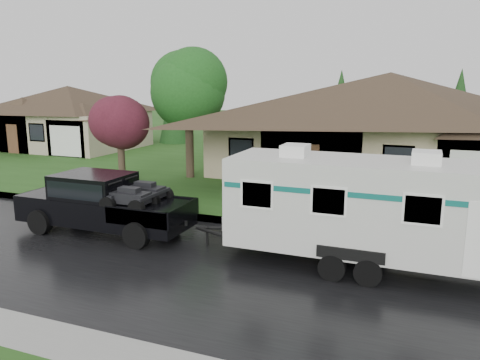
{
  "coord_description": "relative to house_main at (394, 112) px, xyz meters",
  "views": [
    {
      "loc": [
        3.92,
        -13.36,
        5.19
      ],
      "look_at": [
        -2.14,
        2.0,
        1.75
      ],
      "focal_mm": 35.0,
      "sensor_mm": 36.0,
      "label": 1
    }
  ],
  "objects": [
    {
      "name": "tree_left_green",
      "position": [
        -10.06,
        -4.95,
        1.28
      ],
      "size": [
        4.11,
        4.11,
        6.8
      ],
      "color": "#382B1E",
      "rests_on": "lawn"
    },
    {
      "name": "travel_trailer",
      "position": [
        0.08,
        -14.18,
        -1.76
      ],
      "size": [
        7.68,
        2.7,
        3.45
      ],
      "color": "beige",
      "rests_on": "ground"
    },
    {
      "name": "lawn",
      "position": [
        -2.29,
        1.16,
        -3.52
      ],
      "size": [
        140.0,
        26.0,
        0.15
      ],
      "primitive_type": "cube",
      "color": "#224A17",
      "rests_on": "ground"
    },
    {
      "name": "house_main",
      "position": [
        0.0,
        0.0,
        0.0
      ],
      "size": [
        19.44,
        10.8,
        6.9
      ],
      "color": "tan",
      "rests_on": "lawn"
    },
    {
      "name": "pickup_truck",
      "position": [
        -8.74,
        -14.18,
        -2.48
      ],
      "size": [
        6.23,
        2.37,
        2.08
      ],
      "color": "black",
      "rests_on": "ground"
    },
    {
      "name": "curb",
      "position": [
        -2.29,
        -11.59,
        -3.52
      ],
      "size": [
        140.0,
        0.5,
        0.15
      ],
      "primitive_type": "cube",
      "color": "gray",
      "rests_on": "ground"
    },
    {
      "name": "house_far",
      "position": [
        -24.07,
        2.02,
        -0.62
      ],
      "size": [
        10.8,
        8.64,
        5.8
      ],
      "color": "tan",
      "rests_on": "lawn"
    },
    {
      "name": "shrub_row",
      "position": [
        -0.29,
        -4.54,
        -2.94
      ],
      "size": [
        13.6,
        1.0,
        1.0
      ],
      "color": "#143814",
      "rests_on": "lawn"
    },
    {
      "name": "ground",
      "position": [
        -2.29,
        -13.84,
        -3.59
      ],
      "size": [
        140.0,
        140.0,
        0.0
      ],
      "primitive_type": "plane",
      "color": "#224A17",
      "rests_on": "ground"
    },
    {
      "name": "tree_red",
      "position": [
        -12.49,
        -7.71,
        -0.25
      ],
      "size": [
        2.78,
        2.78,
        4.61
      ],
      "color": "#382B1E",
      "rests_on": "lawn"
    },
    {
      "name": "road",
      "position": [
        -2.29,
        -15.84,
        -3.59
      ],
      "size": [
        140.0,
        8.0,
        0.01
      ],
      "primitive_type": "cube",
      "color": "black",
      "rests_on": "ground"
    }
  ]
}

